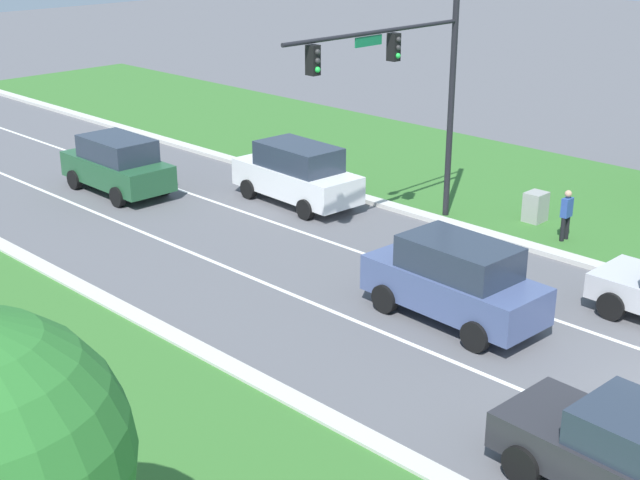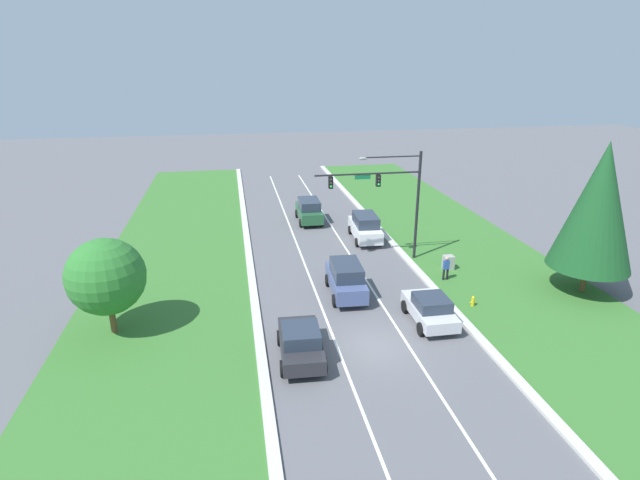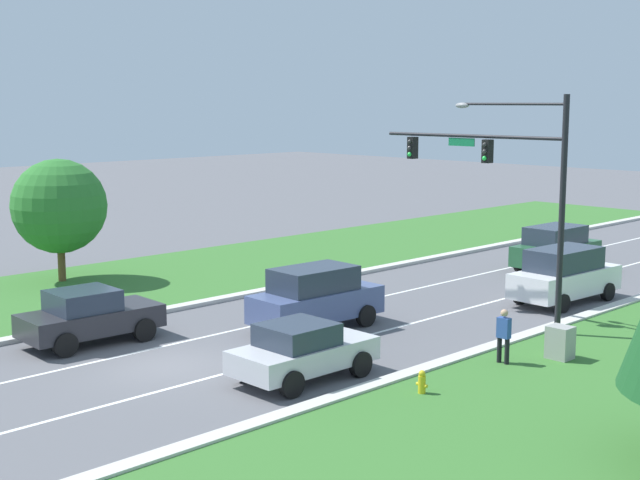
# 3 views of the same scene
# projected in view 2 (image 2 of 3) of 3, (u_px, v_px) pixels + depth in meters

# --- Properties ---
(ground_plane) EXTENTS (160.00, 160.00, 0.00)m
(ground_plane) POSITION_uv_depth(u_px,v_px,m) (373.00, 347.00, 25.25)
(ground_plane) COLOR #5B5B60
(curb_strip_right) EXTENTS (0.50, 90.00, 0.15)m
(curb_strip_right) POSITION_uv_depth(u_px,v_px,m) (477.00, 335.00, 26.16)
(curb_strip_right) COLOR beige
(curb_strip_right) RESTS_ON ground_plane
(curb_strip_left) EXTENTS (0.50, 90.00, 0.15)m
(curb_strip_left) POSITION_uv_depth(u_px,v_px,m) (261.00, 357.00, 24.28)
(curb_strip_left) COLOR beige
(curb_strip_left) RESTS_ON ground_plane
(grass_verge_right) EXTENTS (10.00, 90.00, 0.08)m
(grass_verge_right) POSITION_uv_depth(u_px,v_px,m) (567.00, 327.00, 27.05)
(grass_verge_right) COLOR #38702D
(grass_verge_right) RESTS_ON ground_plane
(grass_verge_left) EXTENTS (10.00, 90.00, 0.08)m
(grass_verge_left) POSITION_uv_depth(u_px,v_px,m) (149.00, 369.00, 23.42)
(grass_verge_left) COLOR #38702D
(grass_verge_left) RESTS_ON ground_plane
(lane_stripe_inner_left) EXTENTS (0.14, 81.00, 0.01)m
(lane_stripe_inner_left) POSITION_uv_depth(u_px,v_px,m) (339.00, 350.00, 24.95)
(lane_stripe_inner_left) COLOR white
(lane_stripe_inner_left) RESTS_ON ground_plane
(lane_stripe_inner_right) EXTENTS (0.14, 81.00, 0.01)m
(lane_stripe_inner_right) POSITION_uv_depth(u_px,v_px,m) (407.00, 344.00, 25.55)
(lane_stripe_inner_right) COLOR white
(lane_stripe_inner_right) RESTS_ON ground_plane
(traffic_signal_mast) EXTENTS (7.46, 0.41, 7.87)m
(traffic_signal_mast) POSITION_uv_depth(u_px,v_px,m) (389.00, 190.00, 34.39)
(traffic_signal_mast) COLOR black
(traffic_signal_mast) RESTS_ON ground_plane
(forest_suv) EXTENTS (2.18, 4.72, 2.06)m
(forest_suv) POSITION_uv_depth(u_px,v_px,m) (309.00, 210.00, 44.53)
(forest_suv) COLOR #235633
(forest_suv) RESTS_ON ground_plane
(silver_sedan) EXTENTS (2.15, 4.21, 1.63)m
(silver_sedan) POSITION_uv_depth(u_px,v_px,m) (430.00, 309.00, 27.35)
(silver_sedan) COLOR silver
(silver_sedan) RESTS_ON ground_plane
(charcoal_sedan) EXTENTS (2.32, 4.47, 1.76)m
(charcoal_sedan) POSITION_uv_depth(u_px,v_px,m) (301.00, 342.00, 23.99)
(charcoal_sedan) COLOR #28282D
(charcoal_sedan) RESTS_ON ground_plane
(slate_blue_suv) EXTENTS (2.25, 4.77, 2.13)m
(slate_blue_suv) POSITION_uv_depth(u_px,v_px,m) (346.00, 279.00, 30.49)
(slate_blue_suv) COLOR #475684
(slate_blue_suv) RESTS_ON ground_plane
(white_suv) EXTENTS (2.29, 5.05, 2.13)m
(white_suv) POSITION_uv_depth(u_px,v_px,m) (365.00, 227.00, 40.02)
(white_suv) COLOR white
(white_suv) RESTS_ON ground_plane
(utility_cabinet) EXTENTS (0.70, 0.60, 1.06)m
(utility_cabinet) POSITION_uv_depth(u_px,v_px,m) (448.00, 263.00, 34.32)
(utility_cabinet) COLOR #9E9E99
(utility_cabinet) RESTS_ON ground_plane
(pedestrian) EXTENTS (0.40, 0.22, 1.69)m
(pedestrian) POSITION_uv_depth(u_px,v_px,m) (446.00, 268.00, 32.54)
(pedestrian) COLOR black
(pedestrian) RESTS_ON ground_plane
(fire_hydrant) EXTENTS (0.34, 0.20, 0.70)m
(fire_hydrant) POSITION_uv_depth(u_px,v_px,m) (473.00, 302.00, 29.23)
(fire_hydrant) COLOR gold
(fire_hydrant) RESTS_ON ground_plane
(conifer_near_right_tree) EXTENTS (4.79, 4.79, 9.42)m
(conifer_near_right_tree) POSITION_uv_depth(u_px,v_px,m) (598.00, 206.00, 29.36)
(conifer_near_right_tree) COLOR brown
(conifer_near_right_tree) RESTS_ON ground_plane
(oak_near_left_tree) EXTENTS (3.99, 3.99, 5.28)m
(oak_near_left_tree) POSITION_uv_depth(u_px,v_px,m) (106.00, 277.00, 25.44)
(oak_near_left_tree) COLOR brown
(oak_near_left_tree) RESTS_ON ground_plane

